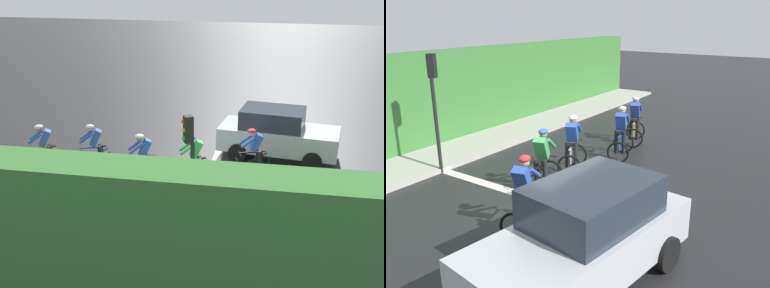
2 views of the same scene
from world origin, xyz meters
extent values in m
plane|color=black|center=(0.00, 0.00, 0.00)|extent=(80.00, 80.00, 0.00)
cube|color=#ADA89E|center=(-4.85, 2.00, 0.06)|extent=(2.80, 24.79, 0.12)
cube|color=gray|center=(-5.75, 2.00, 0.32)|extent=(0.44, 24.79, 0.63)
cube|color=#387533|center=(-6.05, 2.00, 1.57)|extent=(1.10, 24.79, 3.14)
cube|color=silver|center=(0.00, -0.04, 0.00)|extent=(7.00, 0.30, 0.01)
torus|color=black|center=(-0.30, 5.88, 0.34)|extent=(0.66, 0.30, 0.68)
torus|color=black|center=(0.06, 4.92, 0.34)|extent=(0.66, 0.30, 0.68)
cylinder|color=gold|center=(-0.12, 5.40, 0.59)|extent=(0.39, 0.94, 0.51)
cylinder|color=gold|center=(-0.01, 5.12, 0.62)|extent=(0.04, 0.04, 0.55)
cylinder|color=gold|center=(-0.13, 5.45, 0.87)|extent=(0.29, 0.68, 0.04)
cube|color=black|center=(-0.01, 5.12, 0.91)|extent=(0.17, 0.24, 0.04)
cylinder|color=black|center=(-0.26, 5.78, 0.84)|extent=(0.40, 0.18, 0.03)
cube|color=#2D51B7|center=(-0.08, 5.31, 1.21)|extent=(0.43, 0.49, 0.57)
sphere|color=#9E7051|center=(-0.13, 5.45, 1.52)|extent=(0.20, 0.20, 0.20)
ellipsoid|color=silver|center=(-0.13, 5.45, 1.59)|extent=(0.32, 0.35, 0.14)
cylinder|color=black|center=(-0.16, 5.17, 0.57)|extent=(0.12, 0.12, 0.74)
cylinder|color=black|center=(0.07, 5.25, 0.57)|extent=(0.12, 0.12, 0.74)
cylinder|color=#2D51B7|center=(-0.33, 5.52, 1.26)|extent=(0.25, 0.48, 0.37)
cylinder|color=#2D51B7|center=(-0.03, 5.63, 1.26)|extent=(0.25, 0.48, 0.37)
torus|color=black|center=(0.05, 4.28, 0.34)|extent=(0.67, 0.27, 0.68)
torus|color=black|center=(0.36, 3.31, 0.34)|extent=(0.67, 0.27, 0.68)
cylinder|color=#1E59B2|center=(0.20, 3.80, 0.59)|extent=(0.35, 0.95, 0.51)
cylinder|color=#1E59B2|center=(0.30, 3.51, 0.62)|extent=(0.04, 0.04, 0.55)
cylinder|color=#1E59B2|center=(0.19, 3.85, 0.87)|extent=(0.26, 0.69, 0.04)
cube|color=black|center=(0.30, 3.51, 0.91)|extent=(0.16, 0.24, 0.04)
cylinder|color=black|center=(0.08, 4.19, 0.84)|extent=(0.41, 0.16, 0.03)
cube|color=#2D51B7|center=(0.23, 3.70, 1.21)|extent=(0.41, 0.48, 0.57)
sphere|color=tan|center=(0.19, 3.85, 1.52)|extent=(0.20, 0.20, 0.20)
ellipsoid|color=silver|center=(0.19, 3.85, 1.59)|extent=(0.31, 0.34, 0.14)
cylinder|color=black|center=(0.15, 3.57, 0.57)|extent=(0.12, 0.12, 0.74)
cylinder|color=black|center=(0.38, 3.64, 0.57)|extent=(0.12, 0.12, 0.74)
cylinder|color=#2D51B7|center=(-0.01, 3.92, 1.26)|extent=(0.23, 0.48, 0.37)
cylinder|color=#2D51B7|center=(0.30, 4.02, 1.26)|extent=(0.23, 0.48, 0.37)
torus|color=black|center=(-0.59, 2.45, 0.34)|extent=(0.65, 0.33, 0.68)
torus|color=black|center=(-0.18, 1.51, 0.34)|extent=(0.65, 0.33, 0.68)
cylinder|color=silver|center=(-0.39, 1.98, 0.59)|extent=(0.44, 0.92, 0.51)
cylinder|color=silver|center=(-0.27, 1.70, 0.62)|extent=(0.04, 0.04, 0.55)
cylinder|color=silver|center=(-0.41, 2.03, 0.87)|extent=(0.33, 0.67, 0.04)
cube|color=black|center=(-0.27, 1.70, 0.91)|extent=(0.18, 0.24, 0.04)
cylinder|color=black|center=(-0.55, 2.36, 0.84)|extent=(0.40, 0.20, 0.03)
cube|color=#2D51B7|center=(-0.35, 1.89, 1.21)|extent=(0.44, 0.50, 0.57)
sphere|color=#9E7051|center=(-0.41, 2.03, 1.52)|extent=(0.20, 0.20, 0.20)
ellipsoid|color=silver|center=(-0.41, 2.03, 1.59)|extent=(0.33, 0.35, 0.14)
cylinder|color=black|center=(-0.42, 1.75, 0.57)|extent=(0.12, 0.12, 0.74)
cylinder|color=black|center=(-0.20, 1.84, 0.57)|extent=(0.12, 0.12, 0.74)
cylinder|color=#2D51B7|center=(-0.61, 2.09, 1.26)|extent=(0.27, 0.47, 0.37)
cylinder|color=#2D51B7|center=(-0.32, 2.21, 1.26)|extent=(0.27, 0.47, 0.37)
torus|color=black|center=(-0.35, 0.91, 0.34)|extent=(0.67, 0.26, 0.68)
torus|color=black|center=(-0.06, -0.07, 0.34)|extent=(0.67, 0.26, 0.68)
cylinder|color=black|center=(-0.21, 0.42, 0.59)|extent=(0.33, 0.96, 0.51)
cylinder|color=black|center=(-0.12, 0.13, 0.62)|extent=(0.04, 0.04, 0.55)
cylinder|color=black|center=(-0.22, 0.47, 0.87)|extent=(0.25, 0.70, 0.04)
cube|color=black|center=(-0.12, 0.13, 0.91)|extent=(0.16, 0.24, 0.04)
cylinder|color=black|center=(-0.32, 0.81, 0.84)|extent=(0.41, 0.15, 0.03)
cube|color=green|center=(-0.18, 0.32, 1.21)|extent=(0.41, 0.48, 0.57)
sphere|color=#9E7051|center=(-0.22, 0.47, 1.52)|extent=(0.20, 0.20, 0.20)
ellipsoid|color=#264CB2|center=(-0.22, 0.47, 1.59)|extent=(0.31, 0.34, 0.14)
cylinder|color=black|center=(-0.26, 0.19, 0.57)|extent=(0.12, 0.12, 0.74)
cylinder|color=black|center=(-0.03, 0.26, 0.57)|extent=(0.12, 0.12, 0.74)
cylinder|color=green|center=(-0.41, 0.55, 1.26)|extent=(0.23, 0.48, 0.37)
cylinder|color=green|center=(-0.11, 0.64, 1.26)|extent=(0.23, 0.48, 0.37)
torus|color=black|center=(0.57, -0.85, 0.34)|extent=(0.67, 0.25, 0.68)
torus|color=black|center=(0.86, -1.83, 0.34)|extent=(0.67, 0.25, 0.68)
cylinder|color=black|center=(0.71, -1.34, 0.59)|extent=(0.32, 0.96, 0.51)
cylinder|color=black|center=(0.80, -1.64, 0.62)|extent=(0.04, 0.04, 0.55)
cylinder|color=black|center=(0.70, -1.29, 0.87)|extent=(0.25, 0.70, 0.04)
cube|color=black|center=(0.80, -1.64, 0.91)|extent=(0.16, 0.24, 0.04)
cylinder|color=black|center=(0.60, -0.95, 0.84)|extent=(0.41, 0.15, 0.03)
cube|color=#2D51B7|center=(0.74, -1.44, 1.21)|extent=(0.40, 0.48, 0.57)
sphere|color=tan|center=(0.70, -1.29, 1.52)|extent=(0.20, 0.20, 0.20)
ellipsoid|color=red|center=(0.70, -1.29, 1.59)|extent=(0.31, 0.34, 0.14)
cylinder|color=black|center=(0.66, -1.57, 0.57)|extent=(0.12, 0.12, 0.74)
cylinder|color=black|center=(0.89, -1.51, 0.57)|extent=(0.12, 0.12, 0.74)
cylinder|color=#2D51B7|center=(0.51, -1.21, 1.26)|extent=(0.22, 0.48, 0.37)
cylinder|color=#2D51B7|center=(0.81, -1.12, 1.26)|extent=(0.22, 0.48, 0.37)
cube|color=#B7BCC1|center=(2.63, -2.14, 0.70)|extent=(2.25, 4.29, 0.80)
cube|color=#262D38|center=(2.67, -1.89, 1.43)|extent=(1.78, 2.32, 0.66)
cylinder|color=black|center=(1.63, -3.28, 0.32)|extent=(0.31, 0.66, 0.64)
cylinder|color=black|center=(3.63, -0.99, 0.32)|extent=(0.31, 0.66, 0.64)
cylinder|color=black|center=(1.98, -0.76, 0.32)|extent=(0.31, 0.66, 0.64)
cube|color=#EAEACC|center=(1.85, -4.06, 0.80)|extent=(0.29, 0.12, 0.16)
cylinder|color=black|center=(-3.48, -0.17, 1.35)|extent=(0.10, 0.10, 2.70)
cube|color=black|center=(-3.52, -0.08, 3.02)|extent=(0.27, 0.27, 0.64)
sphere|color=red|center=(-3.58, 0.02, 3.22)|extent=(0.11, 0.11, 0.11)
sphere|color=orange|center=(-3.58, 0.02, 3.02)|extent=(0.11, 0.11, 0.11)
sphere|color=green|center=(-3.58, 0.02, 2.82)|extent=(0.11, 0.11, 0.11)
camera|label=1|loc=(-13.97, -2.06, 6.73)|focal=46.26mm
camera|label=2|loc=(5.77, -7.00, 4.31)|focal=37.90mm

